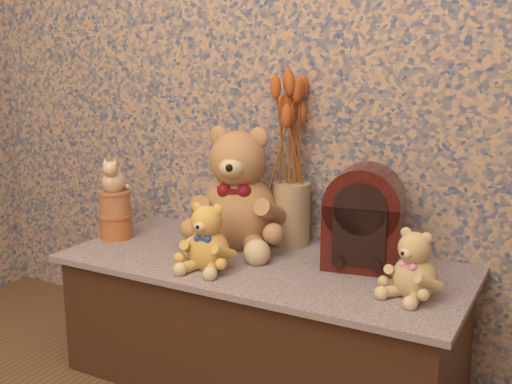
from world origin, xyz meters
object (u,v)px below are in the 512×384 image
teddy_small (416,261)px  ceramic_vase (291,214)px  biscuit_tin_lower (116,226)px  cat_figurine (114,174)px  cathedral_radio (364,217)px  teddy_large (239,182)px  teddy_medium (208,233)px

teddy_small → ceramic_vase: (-0.51, 0.28, 0.01)m
biscuit_tin_lower → cat_figurine: 0.20m
cathedral_radio → biscuit_tin_lower: (-0.90, -0.13, -0.12)m
ceramic_vase → biscuit_tin_lower: 0.65m
teddy_large → cathedral_radio: 0.46m
cathedral_radio → biscuit_tin_lower: size_ratio=2.74×
biscuit_tin_lower → cat_figurine: size_ratio=0.92×
teddy_small → cathedral_radio: 0.27m
teddy_medium → cathedral_radio: 0.49m
cathedral_radio → cat_figurine: (-0.90, -0.13, 0.08)m
ceramic_vase → cat_figurine: cat_figurine is taller
cathedral_radio → ceramic_vase: cathedral_radio is taller
teddy_medium → ceramic_vase: (0.12, 0.35, -0.00)m
teddy_medium → cathedral_radio: bearing=24.6°
teddy_small → ceramic_vase: bearing=172.3°
teddy_medium → teddy_small: size_ratio=1.10×
teddy_medium → ceramic_vase: teddy_medium is taller
teddy_small → cat_figurine: (-1.11, 0.03, 0.14)m
teddy_large → biscuit_tin_lower: size_ratio=3.80×
teddy_medium → biscuit_tin_lower: teddy_medium is taller
cathedral_radio → ceramic_vase: 0.33m
teddy_large → biscuit_tin_lower: 0.50m
teddy_large → teddy_small: bearing=-31.6°
cathedral_radio → cat_figurine: bearing=178.3°
cat_figurine → teddy_medium: bearing=-35.5°
teddy_large → teddy_medium: bearing=-98.1°
teddy_large → teddy_small: (0.67, -0.18, -0.12)m
teddy_small → cathedral_radio: cathedral_radio is taller
teddy_small → ceramic_vase: ceramic_vase is taller
ceramic_vase → cat_figurine: bearing=-158.0°
cathedral_radio → cat_figurine: 0.91m
teddy_medium → cat_figurine: (-0.48, 0.11, 0.13)m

